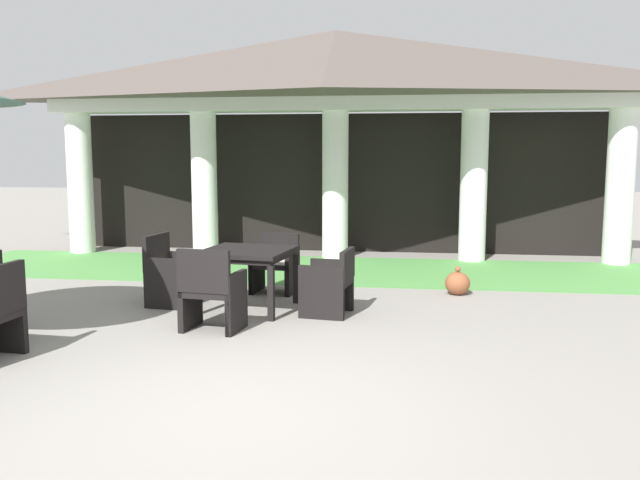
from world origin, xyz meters
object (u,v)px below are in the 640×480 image
at_px(patio_chair_mid_left_east, 329,283).
at_px(patio_chair_mid_left_south, 211,292).
at_px(patio_table_mid_left, 247,257).
at_px(patio_chair_mid_left_north, 275,264).
at_px(terracotta_urn, 458,283).
at_px(patio_chair_mid_left_west, 170,272).

relative_size(patio_chair_mid_left_east, patio_chair_mid_left_south, 0.87).
height_order(patio_table_mid_left, patio_chair_mid_left_north, patio_chair_mid_left_north).
bearing_deg(patio_chair_mid_left_east, terracotta_urn, -42.22).
distance_m(patio_table_mid_left, terracotta_urn, 2.94).
distance_m(patio_table_mid_left, patio_chair_mid_left_north, 1.08).
distance_m(patio_table_mid_left, patio_chair_mid_left_west, 1.08).
bearing_deg(patio_chair_mid_left_west, patio_chair_mid_left_east, 90.00).
bearing_deg(patio_table_mid_left, patio_chair_mid_left_west, 172.56).
xyz_separation_m(patio_chair_mid_left_north, patio_chair_mid_left_west, (-1.18, -0.90, 0.02)).
height_order(patio_table_mid_left, patio_chair_mid_left_west, patio_chair_mid_left_west).
bearing_deg(patio_table_mid_left, terracotta_urn, 24.80).
bearing_deg(patio_chair_mid_left_west, patio_chair_mid_left_south, 45.00).
xyz_separation_m(patio_table_mid_left, patio_chair_mid_left_south, (-0.14, -1.05, -0.23)).
distance_m(patio_chair_mid_left_east, patio_chair_mid_left_west, 2.10).
xyz_separation_m(patio_chair_mid_left_east, patio_chair_mid_left_north, (-0.90, 1.18, 0.01)).
relative_size(patio_table_mid_left, terracotta_urn, 2.93).
bearing_deg(terracotta_urn, patio_table_mid_left, -155.20).
bearing_deg(patio_chair_mid_left_east, patio_chair_mid_left_south, 135.18).
relative_size(patio_chair_mid_left_west, patio_chair_mid_left_south, 0.97).
height_order(patio_chair_mid_left_north, patio_chair_mid_left_west, patio_chair_mid_left_west).
height_order(patio_chair_mid_left_east, patio_chair_mid_left_west, patio_chair_mid_left_west).
bearing_deg(patio_table_mid_left, patio_chair_mid_left_south, -97.44).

